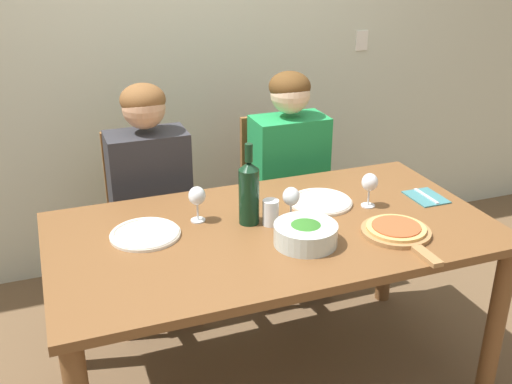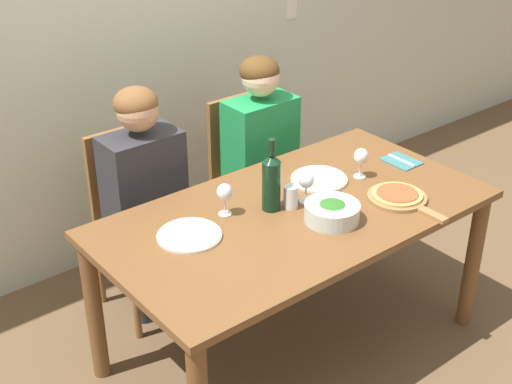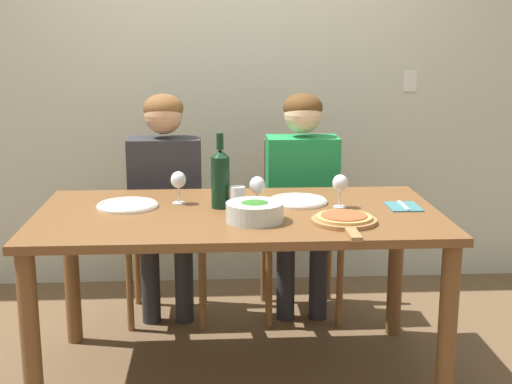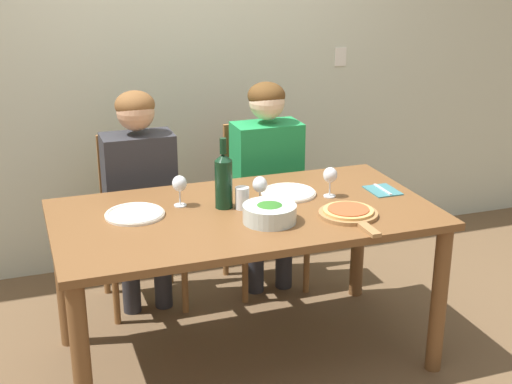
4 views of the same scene
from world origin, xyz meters
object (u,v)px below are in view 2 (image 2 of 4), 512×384
chair_left (137,216)px  chair_right (249,175)px  person_man (262,145)px  wine_glass_right (361,157)px  wine_bottle (271,181)px  wine_glass_centre (306,181)px  dinner_plate_right (319,179)px  person_woman (145,184)px  pizza_on_board (399,197)px  wine_glass_left (225,194)px  broccoli_bowl (332,212)px  water_tumbler (291,197)px  dinner_plate_left (189,235)px  fork_on_napkin (401,161)px

chair_left → chair_right: size_ratio=1.00×
person_man → wine_glass_right: (0.09, -0.64, 0.14)m
wine_bottle → wine_glass_right: wine_bottle is taller
wine_glass_centre → dinner_plate_right: bearing=30.9°
person_woman → wine_bottle: (0.29, -0.61, 0.17)m
dinner_plate_right → pizza_on_board: size_ratio=0.66×
person_woman → wine_glass_left: (0.10, -0.52, 0.14)m
broccoli_bowl → chair_left: bearing=113.9°
wine_bottle → dinner_plate_right: bearing=10.3°
chair_left → person_woman: (-0.00, -0.11, 0.23)m
water_tumbler → dinner_plate_left: bearing=171.3°
wine_bottle → dinner_plate_right: 0.38m
wine_glass_centre → fork_on_napkin: wine_glass_centre is taller
dinner_plate_right → dinner_plate_left: bearing=-177.4°
chair_left → wine_glass_right: bearing=-42.5°
fork_on_napkin → water_tumbler: bearing=-179.9°
person_man → wine_glass_centre: 0.73m
wine_bottle → dinner_plate_left: bearing=175.9°
broccoli_bowl → wine_bottle: bearing=119.8°
dinner_plate_right → chair_right: bearing=82.1°
person_man → wine_glass_right: size_ratio=8.17×
wine_glass_centre → fork_on_napkin: (0.66, 0.01, -0.10)m
wine_glass_left → wine_glass_centre: size_ratio=1.00×
dinner_plate_left → water_tumbler: bearing=-8.7°
dinner_plate_left → broccoli_bowl: bearing=-26.1°
chair_left → dinner_plate_right: size_ratio=3.50×
dinner_plate_left → fork_on_napkin: dinner_plate_left is taller
wine_bottle → chair_left: bearing=111.7°
wine_glass_centre → broccoli_bowl: bearing=-96.7°
broccoli_bowl → wine_glass_centre: (0.02, 0.19, 0.06)m
dinner_plate_right → person_woman: bearing=139.7°
wine_glass_centre → fork_on_napkin: bearing=0.6°
person_woman → pizza_on_board: bearing=-49.0°
chair_left → broccoli_bowl: (0.43, -0.97, 0.30)m
person_man → broccoli_bowl: person_man is taller
person_man → fork_on_napkin: bearing=-60.0°
broccoli_bowl → water_tumbler: 0.21m
broccoli_bowl → wine_glass_right: 0.45m
water_tumbler → broccoli_bowl: bearing=-71.9°
chair_left → wine_bottle: 0.87m
broccoli_bowl → pizza_on_board: 0.37m
pizza_on_board → wine_glass_left: bearing=150.8°
person_woman → fork_on_napkin: 1.29m
wine_bottle → dinner_plate_left: (-0.42, 0.03, -0.13)m
person_man → wine_glass_right: 0.66m
chair_left → water_tumbler: bearing=-64.7°
chair_right → wine_glass_right: size_ratio=6.35×
wine_bottle → water_tumbler: (0.07, -0.05, -0.09)m
dinner_plate_left → water_tumbler: water_tumbler is taller
water_tumbler → wine_bottle: bearing=148.7°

